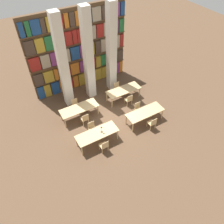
{
  "coord_description": "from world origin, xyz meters",
  "views": [
    {
      "loc": [
        -4.71,
        -8.21,
        9.94
      ],
      "look_at": [
        0.0,
        -0.12,
        0.7
      ],
      "focal_mm": 35.0,
      "sensor_mm": 36.0,
      "label": 1
    }
  ],
  "objects_px": {
    "chair_4": "(85,119)",
    "reading_table_3": "(124,91)",
    "chair_3": "(138,108)",
    "desk_lamp_0": "(101,128)",
    "chair_2": "(152,123)",
    "chair_5": "(75,105)",
    "reading_table_1": "(145,113)",
    "chair_0": "(104,146)",
    "pillar_center": "(88,57)",
    "reading_table_0": "(97,134)",
    "chair_1": "(92,128)",
    "chair_6": "(129,100)",
    "reading_table_2": "(79,109)",
    "chair_7": "(117,88)",
    "pillar_right": "(111,50)",
    "pillar_left": "(63,64)"
  },
  "relations": [
    {
      "from": "chair_4",
      "to": "reading_table_3",
      "type": "distance_m",
      "value": 3.39
    },
    {
      "from": "chair_3",
      "to": "desk_lamp_0",
      "type": "bearing_deg",
      "value": 14.61
    },
    {
      "from": "chair_2",
      "to": "chair_5",
      "type": "relative_size",
      "value": 1.0
    },
    {
      "from": "reading_table_1",
      "to": "chair_4",
      "type": "bearing_deg",
      "value": 153.89
    },
    {
      "from": "chair_0",
      "to": "desk_lamp_0",
      "type": "height_order",
      "value": "desk_lamp_0"
    },
    {
      "from": "pillar_center",
      "to": "reading_table_0",
      "type": "xyz_separation_m",
      "value": [
        -1.57,
        -3.97,
        -2.3
      ]
    },
    {
      "from": "reading_table_0",
      "to": "chair_4",
      "type": "relative_size",
      "value": 2.73
    },
    {
      "from": "reading_table_1",
      "to": "reading_table_3",
      "type": "xyz_separation_m",
      "value": [
        0.02,
        2.44,
        0.0
      ]
    },
    {
      "from": "chair_1",
      "to": "reading_table_1",
      "type": "bearing_deg",
      "value": 167.65
    },
    {
      "from": "chair_0",
      "to": "chair_6",
      "type": "relative_size",
      "value": 1.0
    },
    {
      "from": "reading_table_2",
      "to": "chair_7",
      "type": "height_order",
      "value": "chair_7"
    },
    {
      "from": "pillar_center",
      "to": "pillar_right",
      "type": "bearing_deg",
      "value": 0.0
    },
    {
      "from": "desk_lamp_0",
      "to": "reading_table_1",
      "type": "distance_m",
      "value": 3.01
    },
    {
      "from": "pillar_right",
      "to": "reading_table_1",
      "type": "height_order",
      "value": "pillar_right"
    },
    {
      "from": "reading_table_3",
      "to": "chair_6",
      "type": "bearing_deg",
      "value": -92.8
    },
    {
      "from": "chair_4",
      "to": "chair_6",
      "type": "relative_size",
      "value": 1.0
    },
    {
      "from": "pillar_left",
      "to": "chair_5",
      "type": "relative_size",
      "value": 6.94
    },
    {
      "from": "chair_7",
      "to": "chair_3",
      "type": "bearing_deg",
      "value": 91.06
    },
    {
      "from": "reading_table_0",
      "to": "desk_lamp_0",
      "type": "bearing_deg",
      "value": -10.66
    },
    {
      "from": "reading_table_0",
      "to": "desk_lamp_0",
      "type": "relative_size",
      "value": 5.22
    },
    {
      "from": "pillar_right",
      "to": "chair_0",
      "type": "xyz_separation_m",
      "value": [
        -3.18,
        -4.69,
        -2.54
      ]
    },
    {
      "from": "chair_0",
      "to": "chair_4",
      "type": "distance_m",
      "value": 2.33
    },
    {
      "from": "pillar_right",
      "to": "chair_6",
      "type": "relative_size",
      "value": 6.94
    },
    {
      "from": "chair_5",
      "to": "chair_7",
      "type": "distance_m",
      "value": 3.24
    },
    {
      "from": "pillar_left",
      "to": "pillar_right",
      "type": "bearing_deg",
      "value": 0.0
    },
    {
      "from": "reading_table_0",
      "to": "chair_7",
      "type": "bearing_deg",
      "value": 44.49
    },
    {
      "from": "reading_table_3",
      "to": "chair_2",
      "type": "bearing_deg",
      "value": -89.82
    },
    {
      "from": "desk_lamp_0",
      "to": "chair_6",
      "type": "bearing_deg",
      "value": 31.01
    },
    {
      "from": "desk_lamp_0",
      "to": "chair_2",
      "type": "height_order",
      "value": "desk_lamp_0"
    },
    {
      "from": "pillar_right",
      "to": "chair_3",
      "type": "bearing_deg",
      "value": -88.88
    },
    {
      "from": "pillar_right",
      "to": "desk_lamp_0",
      "type": "bearing_deg",
      "value": -126.35
    },
    {
      "from": "chair_0",
      "to": "chair_2",
      "type": "distance_m",
      "value": 3.24
    },
    {
      "from": "pillar_center",
      "to": "chair_0",
      "type": "bearing_deg",
      "value": -108.1
    },
    {
      "from": "reading_table_0",
      "to": "chair_1",
      "type": "relative_size",
      "value": 2.73
    },
    {
      "from": "reading_table_0",
      "to": "desk_lamp_0",
      "type": "height_order",
      "value": "desk_lamp_0"
    },
    {
      "from": "pillar_left",
      "to": "chair_2",
      "type": "distance_m",
      "value": 6.28
    },
    {
      "from": "pillar_right",
      "to": "chair_7",
      "type": "xyz_separation_m",
      "value": [
        0.02,
        -0.79,
        -2.54
      ]
    },
    {
      "from": "pillar_center",
      "to": "chair_0",
      "type": "distance_m",
      "value": 5.55
    },
    {
      "from": "chair_0",
      "to": "reading_table_1",
      "type": "height_order",
      "value": "chair_0"
    },
    {
      "from": "reading_table_0",
      "to": "chair_5",
      "type": "bearing_deg",
      "value": 89.94
    },
    {
      "from": "pillar_center",
      "to": "chair_3",
      "type": "bearing_deg",
      "value": -62.16
    },
    {
      "from": "reading_table_3",
      "to": "pillar_center",
      "type": "bearing_deg",
      "value": 138.34
    },
    {
      "from": "desk_lamp_0",
      "to": "reading_table_2",
      "type": "bearing_deg",
      "value": 96.84
    },
    {
      "from": "chair_4",
      "to": "chair_7",
      "type": "relative_size",
      "value": 1.0
    },
    {
      "from": "chair_2",
      "to": "chair_5",
      "type": "xyz_separation_m",
      "value": [
        -3.28,
        3.75,
        0.0
      ]
    },
    {
      "from": "chair_1",
      "to": "reading_table_1",
      "type": "distance_m",
      "value": 3.29
    },
    {
      "from": "chair_1",
      "to": "pillar_left",
      "type": "bearing_deg",
      "value": -88.04
    },
    {
      "from": "desk_lamp_0",
      "to": "chair_2",
      "type": "relative_size",
      "value": 0.52
    },
    {
      "from": "chair_6",
      "to": "chair_7",
      "type": "xyz_separation_m",
      "value": [
        0.0,
        1.44,
        0.0
      ]
    },
    {
      "from": "desk_lamp_0",
      "to": "chair_4",
      "type": "bearing_deg",
      "value": 98.85
    }
  ]
}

